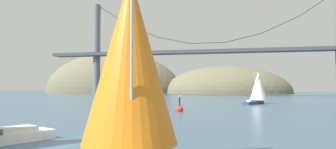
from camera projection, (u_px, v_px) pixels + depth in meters
ground_plane at (62, 145)px, 20.27m from camera, size 360.00×360.00×0.00m
headland_center at (226, 93)px, 150.52m from camera, size 62.16×44.00×26.75m
headland_left at (112, 92)px, 164.14m from camera, size 75.13×44.00×42.94m
suspension_bridge at (207, 49)px, 113.32m from camera, size 124.73×6.00×36.55m
sailboat_white_mainsail at (258, 87)px, 64.70m from camera, size 5.65×6.65×6.82m
sailboat_orange_sail at (130, 64)px, 15.34m from camera, size 6.54×9.40×9.73m
channel_buoy at (180, 109)px, 46.06m from camera, size 1.10×1.10×2.64m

